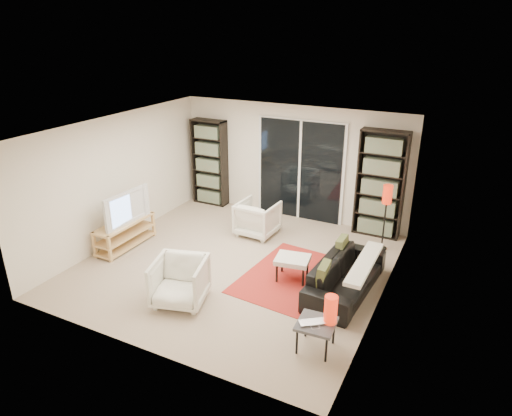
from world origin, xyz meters
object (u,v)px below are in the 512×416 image
Objects in this scene: tv_stand at (125,233)px; floor_lamp at (387,202)px; sofa at (346,275)px; armchair_back at (258,218)px; bookshelf_left at (210,163)px; side_table at (316,325)px; ottoman at (293,261)px; armchair_front at (180,282)px; bookshelf_right at (380,184)px.

tv_stand is 1.02× the size of floor_lamp.
armchair_back reaches higher than sofa.
floor_lamp is at bearing -8.28° from bookshelf_left.
side_table is (4.19, -1.17, 0.09)m from tv_stand.
tv_stand is 2.54m from armchair_back.
armchair_front is at bearing -132.40° from ottoman.
bookshelf_left is 3.23× the size of ottoman.
ottoman is (3.26, 0.29, 0.08)m from tv_stand.
bookshelf_left reaches higher than side_table.
floor_lamp is at bearing -66.86° from bookshelf_right.
armchair_back is (-2.11, -1.05, -0.71)m from bookshelf_right.
floor_lamp reaches higher than side_table.
armchair_back is at bearing 134.69° from ottoman.
sofa is at bearing -96.72° from floor_lamp.
bookshelf_right reaches higher than floor_lamp.
floor_lamp is (2.36, 0.46, 0.60)m from armchair_back.
side_table is (0.10, -3.82, -0.69)m from bookshelf_right.
bookshelf_right is at bearing 70.64° from ottoman.
tv_stand is (-4.09, -2.64, -0.79)m from bookshelf_right.
side_table is at bearing -174.52° from sofa.
bookshelf_left is at bearing 180.00° from bookshelf_right.
ottoman is 1.20× the size of side_table.
floor_lamp is at bearing 58.32° from ottoman.
sofa is 3.74× the size of side_table.
armchair_back is 0.97× the size of armchair_front.
armchair_front is 1.85m from ottoman.
ottoman and side_table have the same top height.
side_table is (0.05, -1.51, 0.08)m from sofa.
ottoman is (-0.83, -2.35, -0.71)m from bookshelf_right.
tv_stand reaches higher than ottoman.
armchair_front reaches higher than sofa.
tv_stand is at bearing -174.84° from ottoman.
armchair_front is at bearing -126.75° from floor_lamp.
bookshelf_left is at bearing 171.72° from floor_lamp.
floor_lamp reaches higher than tv_stand.
ottoman is (-0.88, -0.04, 0.07)m from sofa.
floor_lamp is (4.11, -0.60, -0.03)m from bookshelf_left.
ottoman is at bearing -109.36° from bookshelf_right.
sofa is 3.12× the size of ottoman.
armchair_front is (1.77, -3.72, -0.62)m from bookshelf_left.
bookshelf_right is (3.85, -0.00, 0.07)m from bookshelf_left.
tv_stand is at bearing 135.77° from armchair_front.
bookshelf_right is at bearing 32.90° from tv_stand.
bookshelf_left reaches higher than ottoman.
armchair_front reaches higher than ottoman.
bookshelf_right reaches higher than sofa.
sofa is at bearing 2.70° from ottoman.
tv_stand is 4.85m from floor_lamp.
armchair_back is at bearing 38.77° from tv_stand.
bookshelf_left reaches higher than tv_stand.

